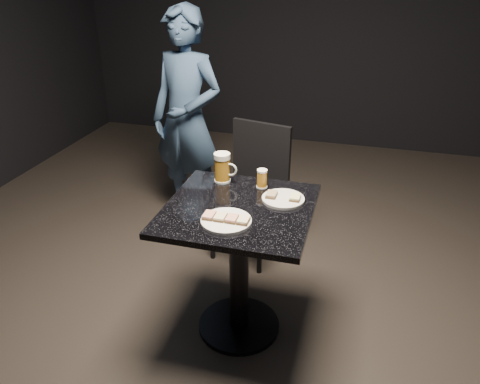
# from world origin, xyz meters

# --- Properties ---
(floor) EXTENTS (6.00, 6.00, 0.00)m
(floor) POSITION_xyz_m (0.00, 0.00, 0.00)
(floor) COLOR black
(floor) RESTS_ON ground
(plate_large) EXTENTS (0.23, 0.23, 0.01)m
(plate_large) POSITION_xyz_m (-0.02, -0.15, 0.76)
(plate_large) COLOR white
(plate_large) RESTS_ON table
(plate_small) EXTENTS (0.21, 0.21, 0.01)m
(plate_small) POSITION_xyz_m (0.19, 0.12, 0.76)
(plate_small) COLOR silver
(plate_small) RESTS_ON table
(patron) EXTENTS (0.64, 0.49, 1.56)m
(patron) POSITION_xyz_m (-0.69, 1.10, 0.78)
(patron) COLOR navy
(patron) RESTS_ON floor
(table) EXTENTS (0.70, 0.70, 0.75)m
(table) POSITION_xyz_m (0.00, 0.00, 0.51)
(table) COLOR black
(table) RESTS_ON floor
(beer_mug) EXTENTS (0.13, 0.09, 0.16)m
(beer_mug) POSITION_xyz_m (-0.16, 0.25, 0.83)
(beer_mug) COLOR silver
(beer_mug) RESTS_ON table
(beer_tumbler) EXTENTS (0.06, 0.06, 0.10)m
(beer_tumbler) POSITION_xyz_m (0.06, 0.24, 0.80)
(beer_tumbler) COLOR silver
(beer_tumbler) RESTS_ON table
(chair) EXTENTS (0.49, 0.49, 0.87)m
(chair) POSITION_xyz_m (-0.13, 0.79, 0.50)
(chair) COLOR black
(chair) RESTS_ON floor
(canapes_on_plate_large) EXTENTS (0.21, 0.07, 0.02)m
(canapes_on_plate_large) POSITION_xyz_m (-0.02, -0.15, 0.77)
(canapes_on_plate_large) COLOR #4C3521
(canapes_on_plate_large) RESTS_ON plate_large
(canapes_on_plate_small) EXTENTS (0.17, 0.07, 0.02)m
(canapes_on_plate_small) POSITION_xyz_m (0.19, 0.12, 0.77)
(canapes_on_plate_small) COLOR #4C3521
(canapes_on_plate_small) RESTS_ON plate_small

